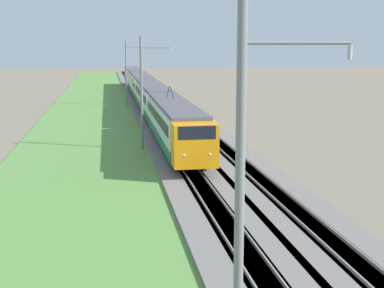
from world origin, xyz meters
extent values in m
cube|color=slate|center=(50.00, 0.00, 0.15)|extent=(240.00, 4.40, 0.30)
cube|color=slate|center=(50.00, -3.98, 0.15)|extent=(240.00, 4.40, 0.30)
cube|color=#4C4238|center=(50.00, 0.00, 0.15)|extent=(240.00, 1.57, 0.30)
cube|color=gray|center=(50.00, 0.53, 0.38)|extent=(240.00, 0.07, 0.15)
cube|color=gray|center=(50.00, -0.53, 0.38)|extent=(240.00, 0.07, 0.15)
cube|color=#4C4238|center=(50.00, -3.98, 0.15)|extent=(240.00, 1.57, 0.30)
cube|color=gray|center=(50.00, -3.45, 0.38)|extent=(240.00, 0.07, 0.15)
cube|color=gray|center=(50.00, -4.52, 0.38)|extent=(240.00, 0.07, 0.15)
cube|color=#5B8E42|center=(50.00, 7.10, 0.06)|extent=(240.00, 12.41, 0.12)
cube|color=orange|center=(30.84, 0.00, 2.39)|extent=(1.80, 2.86, 2.78)
cube|color=black|center=(30.57, 0.00, 3.32)|extent=(1.30, 2.38, 0.84)
sphere|color=#F2EAC6|center=(29.99, 0.82, 1.93)|extent=(0.20, 0.20, 0.20)
sphere|color=#F2EAC6|center=(29.99, -0.82, 1.93)|extent=(0.20, 0.20, 0.20)
cube|color=#196B47|center=(41.39, 0.00, 1.39)|extent=(19.29, 2.98, 0.78)
cube|color=silver|center=(41.39, 0.00, 2.78)|extent=(19.29, 2.98, 2.00)
cube|color=black|center=(41.39, 0.00, 2.94)|extent=(17.74, 3.00, 0.84)
cube|color=#515156|center=(41.39, 0.00, 3.91)|extent=(19.29, 2.74, 0.25)
cube|color=black|center=(41.39, 0.00, 0.72)|extent=(18.32, 2.53, 0.55)
cylinder|color=black|center=(33.54, 0.53, 0.88)|extent=(0.86, 0.12, 0.86)
cylinder|color=black|center=(33.54, -0.53, 0.88)|extent=(0.86, 0.12, 0.86)
cube|color=#196B47|center=(62.17, 0.00, 1.39)|extent=(21.09, 2.98, 0.78)
cube|color=silver|center=(62.17, 0.00, 2.78)|extent=(21.09, 2.98, 2.00)
cube|color=black|center=(62.17, 0.00, 2.94)|extent=(19.40, 3.00, 0.84)
cube|color=#515156|center=(62.17, 0.00, 3.91)|extent=(21.09, 2.74, 0.25)
cube|color=black|center=(62.17, 0.00, 0.72)|extent=(20.03, 2.53, 0.55)
cube|color=#196B47|center=(83.86, 0.00, 1.39)|extent=(21.09, 2.98, 0.78)
cube|color=silver|center=(83.86, 0.00, 2.78)|extent=(21.09, 2.98, 2.00)
cube|color=black|center=(83.86, 0.00, 2.94)|extent=(19.40, 3.00, 0.84)
cube|color=#515156|center=(83.86, 0.00, 3.91)|extent=(21.09, 2.74, 0.25)
cube|color=black|center=(83.86, 0.00, 0.72)|extent=(20.03, 2.53, 0.55)
cube|color=#196B47|center=(105.55, 0.00, 1.39)|extent=(21.09, 2.98, 0.78)
cube|color=silver|center=(105.55, 0.00, 2.78)|extent=(21.09, 2.98, 2.00)
cube|color=black|center=(105.55, 0.00, 2.94)|extent=(19.40, 3.00, 0.84)
cube|color=#515156|center=(105.55, 0.00, 3.91)|extent=(21.09, 2.74, 0.25)
cube|color=black|center=(105.55, 0.00, 0.72)|extent=(20.03, 2.53, 0.55)
cylinder|color=black|center=(44.28, 0.17, 4.58)|extent=(0.06, 0.33, 1.08)
cylinder|color=black|center=(44.28, -0.17, 4.58)|extent=(0.06, 0.33, 1.08)
cube|color=black|center=(33.54, 0.00, 0.00)|extent=(0.10, 0.10, 0.00)
cylinder|color=slate|center=(8.80, 2.63, 4.82)|extent=(0.22, 0.22, 9.64)
cylinder|color=slate|center=(8.80, 1.43, 8.74)|extent=(0.08, 2.40, 0.08)
cylinder|color=#B2ADA8|center=(8.80, 0.23, 8.54)|extent=(0.10, 0.10, 0.30)
cylinder|color=slate|center=(41.74, 2.63, 4.68)|extent=(0.22, 0.22, 9.36)
cylinder|color=slate|center=(41.74, 1.43, 8.46)|extent=(0.08, 2.40, 0.08)
cylinder|color=#B2ADA8|center=(41.74, 0.23, 8.26)|extent=(0.10, 0.10, 0.30)
cylinder|color=slate|center=(74.68, 2.63, 4.62)|extent=(0.22, 0.22, 9.25)
cylinder|color=slate|center=(74.68, 1.43, 8.35)|extent=(0.08, 2.40, 0.08)
cylinder|color=#B2ADA8|center=(74.68, 0.23, 8.15)|extent=(0.10, 0.10, 0.30)
camera|label=1|loc=(-2.23, 5.45, 8.70)|focal=50.00mm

